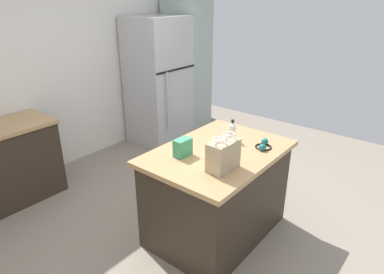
% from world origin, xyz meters
% --- Properties ---
extents(ground, '(6.52, 6.52, 0.00)m').
position_xyz_m(ground, '(0.00, 0.00, 0.00)').
color(ground, gray).
extents(back_wall, '(5.43, 0.13, 2.70)m').
position_xyz_m(back_wall, '(-0.02, 2.25, 1.35)').
color(back_wall, silver).
rests_on(back_wall, ground).
extents(kitchen_island, '(1.31, 0.93, 0.88)m').
position_xyz_m(kitchen_island, '(-0.03, -0.22, 0.44)').
color(kitchen_island, '#33281E').
rests_on(kitchen_island, ground).
extents(refrigerator, '(0.82, 0.76, 1.87)m').
position_xyz_m(refrigerator, '(1.31, 1.81, 0.94)').
color(refrigerator, '#B7B7BC').
rests_on(refrigerator, ground).
extents(tall_cabinet, '(0.48, 0.68, 2.14)m').
position_xyz_m(tall_cabinet, '(1.98, 1.81, 1.07)').
color(tall_cabinet, '#9EB2A8').
rests_on(tall_cabinet, ground).
extents(shopping_bag, '(0.27, 0.16, 0.29)m').
position_xyz_m(shopping_bag, '(-0.29, -0.45, 1.00)').
color(shopping_bag, tan).
rests_on(shopping_bag, kitchen_island).
extents(small_box, '(0.16, 0.10, 0.15)m').
position_xyz_m(small_box, '(-0.30, -0.04, 0.95)').
color(small_box, '#388E66').
rests_on(small_box, kitchen_island).
extents(bottle, '(0.06, 0.06, 0.21)m').
position_xyz_m(bottle, '(0.23, -0.20, 0.97)').
color(bottle, white).
rests_on(bottle, kitchen_island).
extents(ear_defenders, '(0.19, 0.19, 0.06)m').
position_xyz_m(ear_defenders, '(0.28, -0.50, 0.90)').
color(ear_defenders, black).
rests_on(ear_defenders, kitchen_island).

